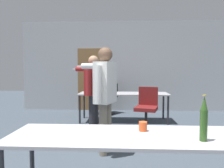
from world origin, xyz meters
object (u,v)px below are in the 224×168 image
at_px(office_chair_mid_tucked, 108,100).
at_px(beer_bottle, 204,119).
at_px(office_chair_far_right, 147,110).
at_px(person_right_polo, 93,86).
at_px(drink_cup, 143,126).
at_px(person_left_plaid, 105,90).

xyz_separation_m(office_chair_mid_tucked, beer_bottle, (1.16, -4.76, 0.50)).
xyz_separation_m(office_chair_far_right, beer_bottle, (0.16, -2.98, 0.47)).
height_order(person_right_polo, drink_cup, person_right_polo).
height_order(person_right_polo, person_left_plaid, person_left_plaid).
relative_size(beer_bottle, drink_cup, 4.28).
distance_m(office_chair_far_right, office_chair_mid_tucked, 2.04).
relative_size(person_right_polo, drink_cup, 17.76).
bearing_deg(person_left_plaid, office_chair_far_right, -11.60).
distance_m(person_left_plaid, beer_bottle, 1.86).
bearing_deg(drink_cup, person_left_plaid, 111.09).
xyz_separation_m(person_left_plaid, drink_cup, (0.50, -1.29, -0.24)).
height_order(person_right_polo, beer_bottle, person_right_polo).
relative_size(person_left_plaid, drink_cup, 18.27).
bearing_deg(person_left_plaid, office_chair_mid_tucked, 21.76).
height_order(beer_bottle, drink_cup, beer_bottle).
height_order(office_chair_far_right, beer_bottle, beer_bottle).
height_order(person_left_plaid, office_chair_far_right, person_left_plaid).
height_order(office_chair_mid_tucked, drink_cup, office_chair_mid_tucked).
distance_m(person_left_plaid, office_chair_far_right, 1.73).
xyz_separation_m(office_chair_mid_tucked, drink_cup, (0.66, -4.48, 0.36)).
bearing_deg(person_left_plaid, beer_bottle, -129.00).
relative_size(office_chair_mid_tucked, beer_bottle, 2.31).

